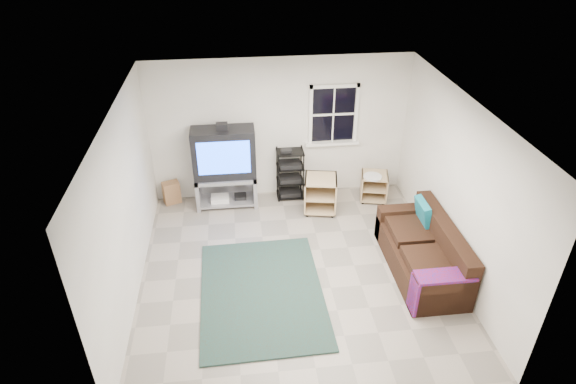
{
  "coord_description": "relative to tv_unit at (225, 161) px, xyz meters",
  "views": [
    {
      "loc": [
        -0.77,
        -5.55,
        4.81
      ],
      "look_at": [
        -0.08,
        0.4,
        1.15
      ],
      "focal_mm": 30.0,
      "sensor_mm": 36.0,
      "label": 1
    }
  ],
  "objects": [
    {
      "name": "sofa",
      "position": [
        2.9,
        -2.22,
        -0.56
      ],
      "size": [
        0.85,
        1.93,
        0.88
      ],
      "color": "black",
      "rests_on": "ground"
    },
    {
      "name": "paper_bag",
      "position": [
        -1.01,
        0.15,
        -0.66
      ],
      "size": [
        0.34,
        0.28,
        0.42
      ],
      "primitive_type": "cube",
      "rotation": [
        0.0,
        0.0,
        0.37
      ],
      "color": "brown",
      "rests_on": "ground"
    },
    {
      "name": "side_table_left",
      "position": [
        1.66,
        -0.37,
        -0.52
      ],
      "size": [
        0.65,
        0.65,
        0.66
      ],
      "rotation": [
        0.0,
        0.0,
        -0.18
      ],
      "color": "tan",
      "rests_on": "ground"
    },
    {
      "name": "shag_rug",
      "position": [
        0.46,
        -2.45,
        -0.86
      ],
      "size": [
        1.76,
        2.39,
        0.03
      ],
      "primitive_type": "cube",
      "rotation": [
        0.0,
        0.0,
        0.02
      ],
      "color": "#312115",
      "rests_on": "ground"
    },
    {
      "name": "side_table_right",
      "position": [
        2.7,
        -0.15,
        -0.57
      ],
      "size": [
        0.57,
        0.57,
        0.54
      ],
      "rotation": [
        0.0,
        0.0,
        -0.23
      ],
      "color": "tan",
      "rests_on": "ground"
    },
    {
      "name": "av_rack",
      "position": [
        1.17,
        0.09,
        -0.45
      ],
      "size": [
        0.49,
        0.36,
        0.98
      ],
      "color": "black",
      "rests_on": "ground"
    },
    {
      "name": "room",
      "position": [
        1.96,
        0.26,
        0.6
      ],
      "size": [
        4.6,
        4.62,
        4.6
      ],
      "color": "gray",
      "rests_on": "ground"
    },
    {
      "name": "tv_unit",
      "position": [
        0.0,
        0.0,
        0.0
      ],
      "size": [
        1.09,
        0.54,
        1.6
      ],
      "color": "gray",
      "rests_on": "ground"
    }
  ]
}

